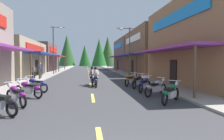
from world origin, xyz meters
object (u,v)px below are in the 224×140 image
motorcycle_parked_right_0 (171,93)px  motorcycle_parked_left_2 (28,89)px  motorcycle_parked_left_3 (35,84)px  motorcycle_parked_right_3 (138,81)px  motorcycle_parked_left_1 (16,95)px  rider_cruising_trailing (92,77)px  motorcycle_parked_right_1 (156,87)px  streetlamp_right (127,45)px  pedestrian_by_shop (34,71)px  motorcycle_parked_right_4 (131,79)px  rider_cruising_lead (96,78)px  streetlamp_left (55,44)px  pedestrian_waiting (40,69)px  motorcycle_parked_right_2 (145,84)px  pedestrian_browsing (42,69)px

motorcycle_parked_right_0 → motorcycle_parked_left_2: same height
motorcycle_parked_left_2 → motorcycle_parked_left_3: bearing=-53.9°
motorcycle_parked_right_3 → motorcycle_parked_left_3: 7.16m
motorcycle_parked_left_1 → rider_cruising_trailing: bearing=-70.6°
motorcycle_parked_right_1 → motorcycle_parked_left_3: (-7.23, 2.27, 0.00)m
streetlamp_right → motorcycle_parked_right_0: (-1.06, -14.31, -3.50)m
pedestrian_by_shop → motorcycle_parked_right_3: bearing=-146.3°
motorcycle_parked_right_0 → motorcycle_parked_left_2: 7.51m
motorcycle_parked_left_2 → pedestrian_by_shop: pedestrian_by_shop is taller
motorcycle_parked_right_4 → motorcycle_parked_left_3: (-6.86, -2.25, 0.00)m
streetlamp_right → motorcycle_parked_right_0: size_ratio=3.82×
motorcycle_parked_right_1 → rider_cruising_lead: bearing=92.1°
streetlamp_left → motorcycle_parked_right_1: size_ratio=3.81×
motorcycle_parked_right_4 → motorcycle_parked_right_1: bearing=-136.1°
motorcycle_parked_left_2 → rider_cruising_trailing: rider_cruising_trailing is taller
motorcycle_parked_right_1 → motorcycle_parked_left_2: (-7.12, 0.44, 0.00)m
rider_cruising_lead → pedestrian_waiting: 8.94m
streetlamp_right → motorcycle_parked_right_3: 10.00m
motorcycle_parked_right_3 → motorcycle_parked_left_1: (-6.98, -4.57, 0.00)m
motorcycle_parked_right_2 → pedestrian_by_shop: bearing=83.1°
streetlamp_right → rider_cruising_trailing: streetlamp_right is taller
motorcycle_parked_right_4 → motorcycle_parked_left_3: 7.22m
motorcycle_parked_left_3 → pedestrian_by_shop: (-2.38, 8.41, 0.43)m
streetlamp_right → motorcycle_parked_right_4: bearing=-100.5°
motorcycle_parked_right_2 → pedestrian_waiting: pedestrian_waiting is taller
streetlamp_right → rider_cruising_lead: bearing=-118.1°
motorcycle_parked_left_1 → pedestrian_waiting: bearing=-32.1°
motorcycle_parked_right_0 → motorcycle_parked_right_4: 6.33m
motorcycle_parked_right_4 → pedestrian_waiting: pedestrian_waiting is taller
motorcycle_parked_right_2 → motorcycle_parked_right_0: bearing=-139.0°
motorcycle_parked_right_0 → rider_cruising_trailing: 7.67m
motorcycle_parked_left_1 → motorcycle_parked_left_2: 1.78m
motorcycle_parked_left_1 → pedestrian_by_shop: size_ratio=1.06×
motorcycle_parked_right_1 → motorcycle_parked_left_1: same height
rider_cruising_trailing → motorcycle_parked_right_4: bearing=-98.0°
motorcycle_parked_right_1 → motorcycle_parked_left_3: same height
streetlamp_left → motorcycle_parked_left_1: bearing=-86.1°
rider_cruising_lead → pedestrian_waiting: pedestrian_waiting is taller
streetlamp_right → motorcycle_parked_left_1: streetlamp_right is taller
streetlamp_left → motorcycle_parked_right_4: streetlamp_left is taller
motorcycle_parked_left_1 → pedestrian_waiting: (-1.93, 12.45, 0.57)m
pedestrian_by_shop → pedestrian_waiting: (0.57, 0.44, 0.15)m
motorcycle_parked_right_4 → motorcycle_parked_right_0: bearing=-137.1°
motorcycle_parked_right_3 → pedestrian_waiting: (-8.92, 7.89, 0.57)m
motorcycle_parked_right_0 → motorcycle_parked_right_4: bearing=49.9°
pedestrian_by_shop → motorcycle_parked_right_1: bearing=-156.2°
streetlamp_right → motorcycle_parked_right_0: bearing=-94.2°
motorcycle_parked_right_3 → rider_cruising_lead: rider_cruising_lead is taller
motorcycle_parked_left_1 → rider_cruising_lead: bearing=-75.2°
pedestrian_waiting → pedestrian_browsing: bearing=-8.4°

